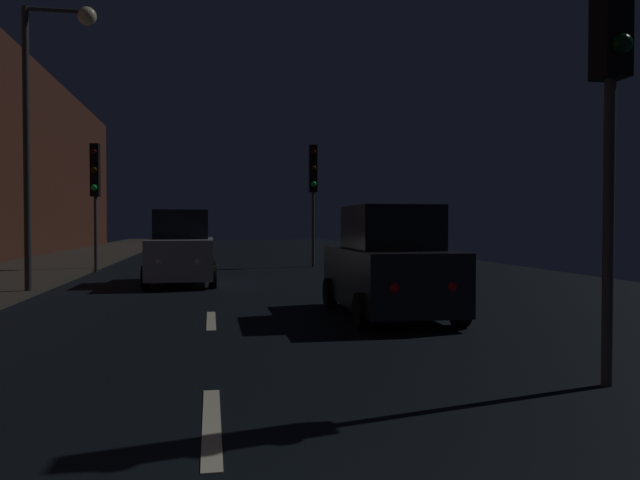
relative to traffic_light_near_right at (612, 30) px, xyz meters
The scene contains 9 objects.
ground 21.68m from the traffic_light_near_right, 101.35° to the left, with size 25.20×84.00×0.02m, color black.
sidewalk_left 23.75m from the traffic_light_near_right, 116.86° to the left, with size 4.40×84.00×0.15m, color #38332B.
lane_centerline 11.36m from the traffic_light_near_right, 113.08° to the left, with size 0.16×24.19×0.01m.
traffic_light_near_right is the anchor object (origin of this frame).
traffic_light_far_left 19.50m from the traffic_light_near_right, 115.20° to the left, with size 0.32×0.46×4.63m.
traffic_light_far_right 19.09m from the traffic_light_near_right, 90.30° to the left, with size 0.31×0.46×4.94m.
streetlamp_overhead 12.73m from the traffic_light_near_right, 129.19° to the left, with size 1.70×0.44×6.95m.
car_approaching_headlights 13.89m from the traffic_light_near_right, 111.71° to the left, with size 1.97×4.26×2.15m.
car_parked_right_near 6.11m from the traffic_light_near_right, 99.58° to the left, with size 1.91×4.14×2.08m.
Camera 1 is at (0.00, -2.50, 1.74)m, focal length 35.30 mm.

